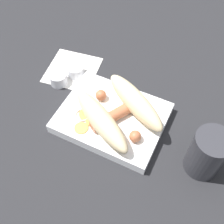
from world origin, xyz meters
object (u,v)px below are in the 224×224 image
(bread_roll, at_px, (119,111))
(drink_glass, at_px, (207,154))
(food_tray, at_px, (112,118))
(condiment_cup_near, at_px, (76,71))
(sausage, at_px, (117,115))
(condiment_cup_far, at_px, (59,79))

(bread_roll, relative_size, drink_glass, 2.09)
(food_tray, relative_size, drink_glass, 2.16)
(food_tray, relative_size, condiment_cup_near, 5.29)
(condiment_cup_near, relative_size, drink_glass, 0.41)
(food_tray, bearing_deg, drink_glass, 175.10)
(food_tray, xyz_separation_m, condiment_cup_near, (0.16, -0.09, 0.00))
(bread_roll, xyz_separation_m, sausage, (0.00, 0.00, -0.01))
(sausage, relative_size, condiment_cup_far, 3.19)
(food_tray, distance_m, drink_glass, 0.23)
(condiment_cup_near, bearing_deg, bread_roll, 151.23)
(bread_roll, relative_size, condiment_cup_far, 5.11)
(bread_roll, height_order, condiment_cup_near, bread_roll)
(sausage, bearing_deg, food_tray, -14.02)
(food_tray, bearing_deg, condiment_cup_near, -31.05)
(bread_roll, relative_size, sausage, 1.61)
(food_tray, height_order, drink_glass, drink_glass)
(food_tray, distance_m, sausage, 0.03)
(food_tray, relative_size, sausage, 1.66)
(condiment_cup_far, bearing_deg, condiment_cup_near, -121.05)
(bread_roll, bearing_deg, condiment_cup_near, -28.77)
(bread_roll, bearing_deg, sausage, 44.60)
(bread_roll, xyz_separation_m, condiment_cup_near, (0.17, -0.10, -0.04))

